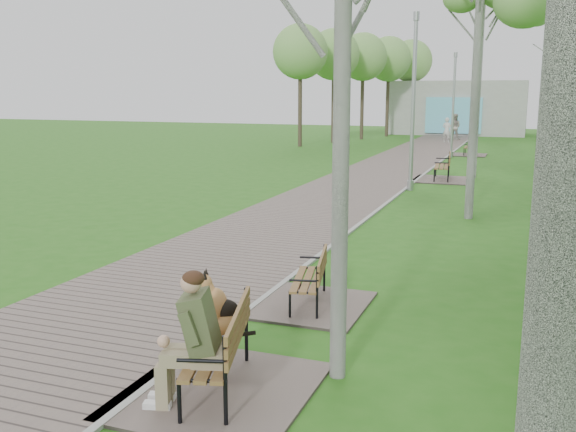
# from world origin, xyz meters

# --- Properties ---
(walkway) EXTENTS (3.50, 67.00, 0.04)m
(walkway) POSITION_xyz_m (-1.75, 21.50, 0.02)
(walkway) COLOR #6C5E57
(walkway) RESTS_ON ground
(kerb) EXTENTS (0.10, 67.00, 0.05)m
(kerb) POSITION_xyz_m (0.00, 21.50, 0.03)
(kerb) COLOR #999993
(kerb) RESTS_ON ground
(building_north) EXTENTS (10.00, 5.20, 4.00)m
(building_north) POSITION_xyz_m (-1.50, 50.97, 1.99)
(building_north) COLOR #9E9E99
(building_north) RESTS_ON ground
(bench_main) EXTENTS (1.96, 2.18, 1.71)m
(bench_main) POSITION_xyz_m (0.68, 5.68, 0.48)
(bench_main) COLOR #6C5E57
(bench_main) RESTS_ON ground
(bench_second) EXTENTS (1.68, 1.87, 1.03)m
(bench_second) POSITION_xyz_m (0.76, 8.81, 0.19)
(bench_second) COLOR #6C5E57
(bench_second) RESTS_ON ground
(bench_third) EXTENTS (2.06, 2.29, 1.27)m
(bench_third) POSITION_xyz_m (0.84, 23.95, 0.24)
(bench_third) COLOR #6C5E57
(bench_third) RESTS_ON ground
(bench_far) EXTENTS (1.69, 1.88, 1.04)m
(bench_far) POSITION_xyz_m (0.92, 34.01, 0.19)
(bench_far) COLOR #6C5E57
(bench_far) RESTS_ON ground
(lamp_post_second) EXTENTS (0.22, 0.22, 5.73)m
(lamp_post_second) POSITION_xyz_m (0.17, 21.11, 2.68)
(lamp_post_second) COLOR #9D9FA4
(lamp_post_second) RESTS_ON ground
(lamp_post_third) EXTENTS (0.20, 0.20, 5.09)m
(lamp_post_third) POSITION_xyz_m (0.19, 32.58, 2.38)
(lamp_post_third) COLOR #9D9FA4
(lamp_post_third) RESTS_ON ground
(lamp_post_far) EXTENTS (0.22, 0.22, 5.80)m
(lamp_post_far) POSITION_xyz_m (0.09, 49.19, 2.71)
(lamp_post_far) COLOR #9D9FA4
(lamp_post_far) RESTS_ON ground
(pedestrian_near) EXTENTS (0.68, 0.54, 1.61)m
(pedestrian_near) POSITION_xyz_m (-1.15, 41.80, 0.80)
(pedestrian_near) COLOR silver
(pedestrian_near) RESTS_ON ground
(pedestrian_far) EXTENTS (0.90, 0.72, 1.75)m
(pedestrian_far) POSITION_xyz_m (-0.97, 44.44, 0.88)
(pedestrian_far) COLOR #A0988C
(pedestrian_far) RESTS_ON ground
(birch_distant_b) EXTENTS (2.48, 2.48, 10.03)m
(birch_distant_b) POSITION_xyz_m (4.89, 47.63, 7.88)
(birch_distant_b) COLOR silver
(birch_distant_b) RESTS_ON ground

